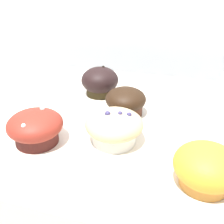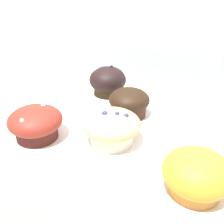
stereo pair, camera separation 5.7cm
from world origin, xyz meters
The scene contains 6 objects.
wall_back centered at (0.00, 0.60, 0.90)m, with size 3.20×0.10×1.80m, color silver.
muffin_front_center centered at (-0.11, -0.16, 0.93)m, with size 0.11×0.11×0.07m.
muffin_back_left centered at (0.04, -0.11, 0.93)m, with size 0.12×0.12×0.07m.
muffin_back_right centered at (0.22, -0.19, 0.93)m, with size 0.11×0.11×0.07m.
muffin_front_left centered at (0.04, 0.01, 0.93)m, with size 0.10×0.10×0.07m.
muffin_front_right centered at (-0.06, 0.11, 0.94)m, with size 0.11×0.11×0.08m.
Camera 2 is at (0.23, -0.53, 1.21)m, focal length 42.00 mm.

